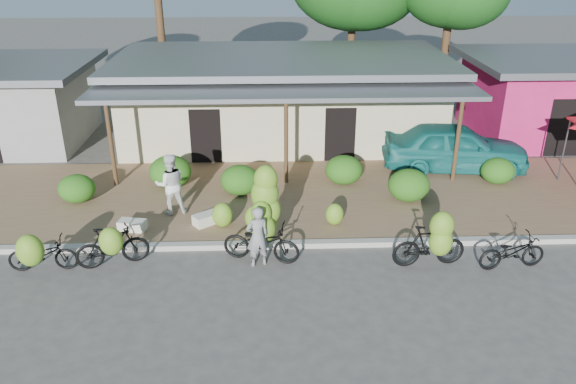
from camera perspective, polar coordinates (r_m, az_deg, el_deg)
name	(u,v)px	position (r m, az deg, el deg)	size (l,w,h in m)	color
ground	(295,289)	(13.37, 0.71, -9.87)	(100.00, 100.00, 0.00)	#4F4D4A
sidewalk	(287,198)	(17.70, -0.07, -0.56)	(60.00, 6.00, 0.12)	olive
curb	(291,244)	(15.03, 0.34, -5.34)	(60.00, 0.25, 0.15)	#A8A399
shop_main	(282,97)	(22.73, -0.61, 9.59)	(13.00, 8.50, 3.35)	beige
shop_pink	(539,96)	(25.34, 24.18, 8.91)	(6.00, 6.00, 3.25)	#D52069
shop_grey	(4,102)	(25.08, -26.90, 8.14)	(7.00, 6.00, 3.15)	gray
hedge_0	(77,189)	(18.29, -20.66, 0.33)	(1.12, 1.01, 0.87)	#225814
hedge_1	(170,172)	(18.51, -11.86, 2.04)	(1.35, 1.22, 1.06)	#225814
hedge_2	(240,180)	(17.68, -4.92, 1.22)	(1.22, 1.10, 0.95)	#225814
hedge_3	(344,170)	(18.48, 5.71, 2.25)	(1.23, 1.11, 0.96)	#225814
hedge_4	(409,185)	(17.58, 12.18, 0.68)	(1.29, 1.16, 1.00)	#225814
hedge_5	(498,171)	(19.69, 20.53, 2.03)	(1.11, 1.00, 0.86)	#225814
bike_far_left	(40,253)	(14.94, -23.92, -5.72)	(1.71, 1.25, 1.33)	black
bike_left	(112,245)	(14.55, -17.44, -5.20)	(1.87, 1.37, 1.38)	black
bike_center	(263,224)	(14.24, -2.54, -3.27)	(2.09, 1.42, 2.40)	black
bike_right	(432,243)	(14.21, 14.43, -5.00)	(1.89, 1.22, 1.79)	black
bike_far_right	(512,252)	(15.01, 21.82, -5.67)	(1.79, 0.83, 0.90)	black
loose_banana_a	(222,215)	(15.77, -6.68, -2.32)	(0.58, 0.49, 0.72)	#6FAA2A
loose_banana_b	(255,218)	(15.57, -3.40, -2.61)	(0.56, 0.47, 0.70)	#6FAA2A
loose_banana_c	(335,214)	(15.85, 4.75, -2.26)	(0.51, 0.44, 0.64)	#6FAA2A
sack_near	(208,218)	(16.11, -8.11, -2.65)	(0.85, 0.40, 0.30)	white
sack_far	(132,225)	(16.18, -15.53, -3.26)	(0.75, 0.38, 0.28)	white
vendor	(258,237)	(13.91, -3.11, -4.54)	(0.59, 0.39, 1.61)	gray
bystander	(170,184)	(16.57, -11.86, 0.79)	(0.89, 0.70, 1.84)	white
teal_van	(455,147)	(20.25, 16.61, 4.40)	(1.97, 4.88, 1.66)	#19706C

